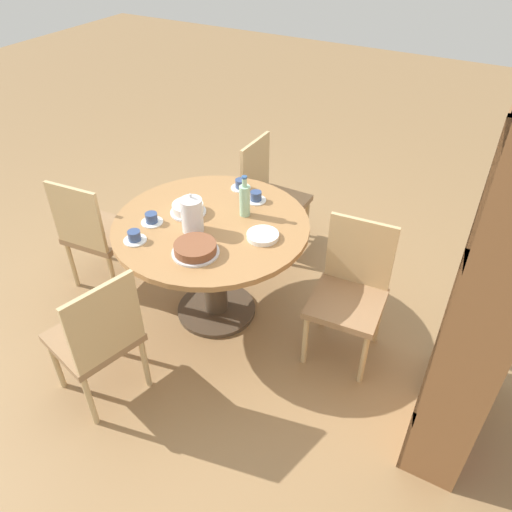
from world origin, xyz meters
TOP-DOWN VIEW (x-y plane):
  - ground_plane at (0.00, 0.00)m, footprint 14.00×14.00m
  - dining_table at (0.00, 0.00)m, footprint 1.21×1.21m
  - chair_a at (-0.14, 0.88)m, footprint 0.45×0.45m
  - chair_b at (-0.89, -0.06)m, footprint 0.42×0.42m
  - chair_c at (0.14, -0.88)m, footprint 0.46×0.46m
  - chair_d at (0.88, -0.16)m, footprint 0.51×0.51m
  - bookshelf at (0.11, 1.56)m, footprint 0.85×0.28m
  - coffee_pot at (0.12, -0.05)m, footprint 0.13×0.13m
  - water_bottle at (-0.18, 0.14)m, footprint 0.07×0.07m
  - cake_main at (0.30, 0.10)m, footprint 0.27×0.27m
  - cake_second at (-0.03, -0.19)m, footprint 0.23×0.23m
  - cup_a at (-0.45, -0.06)m, footprint 0.13×0.13m
  - cup_b at (-0.36, 0.11)m, footprint 0.13×0.13m
  - cup_c at (0.37, -0.28)m, footprint 0.13×0.13m
  - cup_d at (0.18, -0.31)m, footprint 0.13×0.13m
  - plate_stack at (-0.01, 0.35)m, footprint 0.19×0.19m

SIDE VIEW (x-z plane):
  - ground_plane at x=0.00m, z-range 0.00..0.00m
  - chair_a at x=-0.14m, z-range 0.02..0.90m
  - chair_b at x=-0.89m, z-range 0.02..0.90m
  - chair_c at x=0.14m, z-range 0.02..0.90m
  - chair_d at x=0.88m, z-range 0.02..0.90m
  - dining_table at x=0.00m, z-range 0.20..0.93m
  - plate_stack at x=-0.01m, z-range 0.74..0.77m
  - cup_a at x=-0.45m, z-range 0.73..0.80m
  - cup_b at x=-0.36m, z-range 0.73..0.80m
  - cup_c at x=0.37m, z-range 0.73..0.80m
  - cup_d at x=0.18m, z-range 0.73..0.80m
  - cake_main at x=0.30m, z-range 0.74..0.80m
  - cake_second at x=-0.03m, z-range 0.74..0.80m
  - water_bottle at x=-0.18m, z-range 0.71..0.98m
  - coffee_pot at x=0.12m, z-range 0.73..0.98m
  - bookshelf at x=0.11m, z-range -0.01..1.87m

